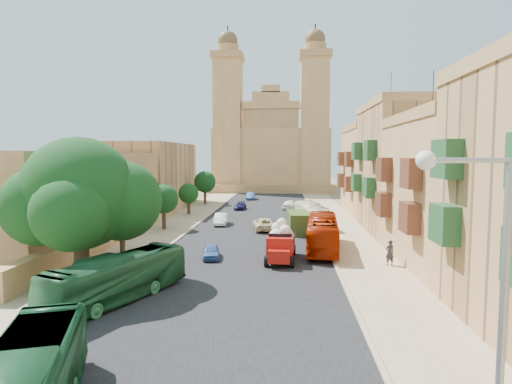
# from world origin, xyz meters

# --- Properties ---
(ground) EXTENTS (260.00, 260.00, 0.00)m
(ground) POSITION_xyz_m (0.00, 0.00, 0.00)
(ground) COLOR brown
(road_surface) EXTENTS (14.00, 140.00, 0.01)m
(road_surface) POSITION_xyz_m (0.00, 30.00, 0.01)
(road_surface) COLOR black
(road_surface) RESTS_ON ground
(sidewalk_east) EXTENTS (5.00, 140.00, 0.01)m
(sidewalk_east) POSITION_xyz_m (9.50, 30.00, 0.01)
(sidewalk_east) COLOR tan
(sidewalk_east) RESTS_ON ground
(sidewalk_west) EXTENTS (5.00, 140.00, 0.01)m
(sidewalk_west) POSITION_xyz_m (-9.50, 30.00, 0.01)
(sidewalk_west) COLOR tan
(sidewalk_west) RESTS_ON ground
(kerb_east) EXTENTS (0.25, 140.00, 0.12)m
(kerb_east) POSITION_xyz_m (7.00, 30.00, 0.06)
(kerb_east) COLOR tan
(kerb_east) RESTS_ON ground
(kerb_west) EXTENTS (0.25, 140.00, 0.12)m
(kerb_west) POSITION_xyz_m (-7.00, 30.00, 0.06)
(kerb_west) COLOR tan
(kerb_west) RESTS_ON ground
(townhouse_b) EXTENTS (9.00, 14.00, 14.90)m
(townhouse_b) POSITION_xyz_m (15.95, 11.00, 5.66)
(townhouse_b) COLOR #AF804F
(townhouse_b) RESTS_ON ground
(townhouse_c) EXTENTS (9.00, 14.00, 17.40)m
(townhouse_c) POSITION_xyz_m (15.95, 25.00, 6.91)
(townhouse_c) COLOR tan
(townhouse_c) RESTS_ON ground
(townhouse_d) EXTENTS (9.00, 14.00, 15.90)m
(townhouse_d) POSITION_xyz_m (15.95, 39.00, 6.16)
(townhouse_d) COLOR #AF804F
(townhouse_d) RESTS_ON ground
(west_wall) EXTENTS (1.00, 40.00, 1.80)m
(west_wall) POSITION_xyz_m (-12.50, 20.00, 0.90)
(west_wall) COLOR #AF804F
(west_wall) RESTS_ON ground
(west_building_low) EXTENTS (10.00, 28.00, 8.40)m
(west_building_low) POSITION_xyz_m (-18.00, 18.00, 4.20)
(west_building_low) COLOR #9B7044
(west_building_low) RESTS_ON ground
(west_building_mid) EXTENTS (10.00, 22.00, 10.00)m
(west_building_mid) POSITION_xyz_m (-18.00, 44.00, 5.00)
(west_building_mid) COLOR tan
(west_building_mid) RESTS_ON ground
(church) EXTENTS (28.00, 22.50, 36.30)m
(church) POSITION_xyz_m (-0.00, 78.61, 9.52)
(church) COLOR #AF804F
(church) RESTS_ON ground
(ficus_tree) EXTENTS (9.28, 8.53, 9.28)m
(ficus_tree) POSITION_xyz_m (-9.42, 4.01, 5.48)
(ficus_tree) COLOR #332619
(ficus_tree) RESTS_ON ground
(street_tree_a) EXTENTS (2.99, 2.99, 4.59)m
(street_tree_a) POSITION_xyz_m (-10.00, 12.00, 3.07)
(street_tree_a) COLOR #332619
(street_tree_a) RESTS_ON ground
(street_tree_b) EXTENTS (3.22, 3.22, 4.95)m
(street_tree_b) POSITION_xyz_m (-10.00, 24.00, 3.31)
(street_tree_b) COLOR #332619
(street_tree_b) RESTS_ON ground
(street_tree_c) EXTENTS (2.78, 2.78, 4.28)m
(street_tree_c) POSITION_xyz_m (-10.00, 36.00, 2.86)
(street_tree_c) COLOR #332619
(street_tree_c) RESTS_ON ground
(street_tree_d) EXTENTS (3.60, 3.60, 5.54)m
(street_tree_d) POSITION_xyz_m (-10.00, 48.00, 3.71)
(street_tree_d) COLOR #332619
(street_tree_d) RESTS_ON ground
(streetlamp) EXTENTS (2.11, 0.44, 8.22)m
(streetlamp) POSITION_xyz_m (7.72, -12.00, 5.20)
(streetlamp) COLOR gray
(streetlamp) RESTS_ON ground
(red_truck) EXTENTS (2.39, 5.54, 3.18)m
(red_truck) POSITION_xyz_m (2.98, 10.88, 1.40)
(red_truck) COLOR #A3140C
(red_truck) RESTS_ON ground
(olive_pickup) EXTENTS (2.71, 5.37, 2.16)m
(olive_pickup) POSITION_xyz_m (4.76, 23.02, 1.05)
(olive_pickup) COLOR #3A501E
(olive_pickup) RESTS_ON ground
(bus_green_north) EXTENTS (5.79, 9.50, 2.62)m
(bus_green_north) POSITION_xyz_m (-5.95, 1.00, 1.31)
(bus_green_north) COLOR #1F5730
(bus_green_north) RESTS_ON ground
(bus_red_east) EXTENTS (3.29, 10.59, 2.90)m
(bus_red_east) POSITION_xyz_m (6.49, 14.73, 1.45)
(bus_red_east) COLOR #951A01
(bus_red_east) RESTS_ON ground
(bus_cream_east) EXTENTS (3.65, 9.63, 2.62)m
(bus_cream_east) POSITION_xyz_m (6.30, 27.57, 1.31)
(bus_cream_east) COLOR #F9F5C7
(bus_cream_east) RESTS_ON ground
(car_blue_a) EXTENTS (1.77, 3.35, 1.08)m
(car_blue_a) POSITION_xyz_m (-2.52, 11.14, 0.54)
(car_blue_a) COLOR #3C61AA
(car_blue_a) RESTS_ON ground
(car_white_a) EXTENTS (1.63, 4.09, 1.32)m
(car_white_a) POSITION_xyz_m (-4.21, 27.43, 0.66)
(car_white_a) COLOR white
(car_white_a) RESTS_ON ground
(car_cream) EXTENTS (3.00, 5.13, 1.34)m
(car_cream) POSITION_xyz_m (1.00, 24.15, 0.67)
(car_cream) COLOR beige
(car_cream) RESTS_ON ground
(car_dkblue) EXTENTS (1.68, 3.77, 1.07)m
(car_dkblue) POSITION_xyz_m (-3.46, 41.65, 0.54)
(car_dkblue) COLOR #0F103F
(car_dkblue) RESTS_ON ground
(car_white_b) EXTENTS (2.86, 4.56, 1.45)m
(car_white_b) POSITION_xyz_m (4.07, 42.29, 0.72)
(car_white_b) COLOR white
(car_white_b) RESTS_ON ground
(car_blue_b) EXTENTS (1.46, 3.99, 1.30)m
(car_blue_b) POSITION_xyz_m (-3.10, 56.30, 0.65)
(car_blue_b) COLOR #375EA6
(car_blue_b) RESTS_ON ground
(pedestrian_a) EXTENTS (0.80, 0.65, 1.91)m
(pedestrian_a) POSITION_xyz_m (11.00, 9.89, 0.95)
(pedestrian_a) COLOR #242129
(pedestrian_a) RESTS_ON ground
(pedestrian_c) EXTENTS (0.39, 0.87, 1.47)m
(pedestrian_c) POSITION_xyz_m (7.50, 17.44, 0.73)
(pedestrian_c) COLOR #35333C
(pedestrian_c) RESTS_ON ground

